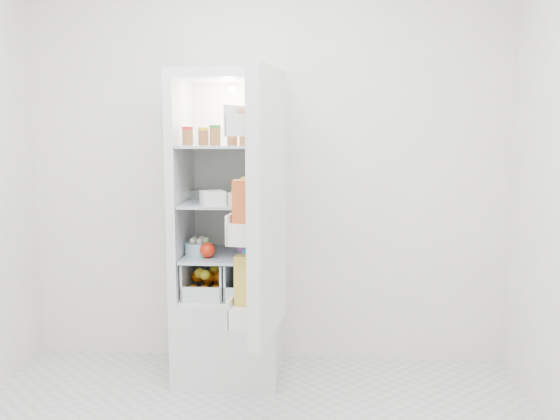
# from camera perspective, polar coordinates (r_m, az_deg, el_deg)

# --- Properties ---
(room_walls) EXTENTS (3.02, 3.02, 2.61)m
(room_walls) POSITION_cam_1_polar(r_m,az_deg,el_deg) (2.41, -4.53, 9.89)
(room_walls) COLOR silver
(room_walls) RESTS_ON ground
(refrigerator) EXTENTS (0.60, 0.60, 1.80)m
(refrigerator) POSITION_cam_1_polar(r_m,az_deg,el_deg) (3.77, -4.59, -5.01)
(refrigerator) COLOR silver
(refrigerator) RESTS_ON ground
(shelf_low) EXTENTS (0.49, 0.53, 0.01)m
(shelf_low) POSITION_cam_1_polar(r_m,az_deg,el_deg) (3.69, -4.75, -4.09)
(shelf_low) COLOR #A2B4BE
(shelf_low) RESTS_ON refrigerator
(shelf_mid) EXTENTS (0.49, 0.53, 0.02)m
(shelf_mid) POSITION_cam_1_polar(r_m,az_deg,el_deg) (3.64, -4.80, 0.69)
(shelf_mid) COLOR #A2B4BE
(shelf_mid) RESTS_ON refrigerator
(shelf_top) EXTENTS (0.49, 0.53, 0.02)m
(shelf_top) POSITION_cam_1_polar(r_m,az_deg,el_deg) (3.62, -4.86, 5.88)
(shelf_top) COLOR #A2B4BE
(shelf_top) RESTS_ON refrigerator
(crisper_left) EXTENTS (0.23, 0.46, 0.22)m
(crisper_left) POSITION_cam_1_polar(r_m,az_deg,el_deg) (3.74, -6.59, -6.00)
(crisper_left) COLOR silver
(crisper_left) RESTS_ON refrigerator
(crisper_right) EXTENTS (0.23, 0.46, 0.22)m
(crisper_right) POSITION_cam_1_polar(r_m,az_deg,el_deg) (3.71, -2.84, -6.09)
(crisper_right) COLOR silver
(crisper_right) RESTS_ON refrigerator
(condiment_jars) EXTENTS (0.46, 0.16, 0.08)m
(condiment_jars) POSITION_cam_1_polar(r_m,az_deg,el_deg) (3.50, -5.16, 6.63)
(condiment_jars) COLOR #B21919
(condiment_jars) RESTS_ON shelf_top
(squeeze_bottle) EXTENTS (0.06, 0.06, 0.16)m
(squeeze_bottle) POSITION_cam_1_polar(r_m,az_deg,el_deg) (3.68, -1.72, 7.30)
(squeeze_bottle) COLOR white
(squeeze_bottle) RESTS_ON shelf_top
(tub_white) EXTENTS (0.16, 0.16, 0.08)m
(tub_white) POSITION_cam_1_polar(r_m,az_deg,el_deg) (3.45, -6.16, 1.08)
(tub_white) COLOR white
(tub_white) RESTS_ON shelf_mid
(tub_cream) EXTENTS (0.14, 0.14, 0.07)m
(tub_cream) POSITION_cam_1_polar(r_m,az_deg,el_deg) (3.48, -3.57, 1.07)
(tub_cream) COLOR white
(tub_cream) RESTS_ON shelf_mid
(tin_red) EXTENTS (0.10, 0.10, 0.06)m
(tin_red) POSITION_cam_1_polar(r_m,az_deg,el_deg) (3.45, -3.29, 0.96)
(tin_red) COLOR red
(tin_red) RESTS_ON shelf_mid
(foil_tray) EXTENTS (0.19, 0.15, 0.04)m
(foil_tray) POSITION_cam_1_polar(r_m,az_deg,el_deg) (3.84, -6.73, 1.47)
(foil_tray) COLOR silver
(foil_tray) RESTS_ON shelf_mid
(tub_green) EXTENTS (0.11, 0.15, 0.08)m
(tub_green) POSITION_cam_1_polar(r_m,az_deg,el_deg) (3.70, -3.56, 1.53)
(tub_green) COLOR #408C3F
(tub_green) RESTS_ON shelf_mid
(red_cabbage) EXTENTS (0.19, 0.19, 0.19)m
(red_cabbage) POSITION_cam_1_polar(r_m,az_deg,el_deg) (3.59, -2.72, -2.77)
(red_cabbage) COLOR #602263
(red_cabbage) RESTS_ON shelf_low
(bell_pepper) EXTENTS (0.09, 0.09, 0.09)m
(bell_pepper) POSITION_cam_1_polar(r_m,az_deg,el_deg) (3.58, -6.65, -3.66)
(bell_pepper) COLOR red
(bell_pepper) RESTS_ON shelf_low
(mushroom_bowl) EXTENTS (0.20, 0.20, 0.07)m
(mushroom_bowl) POSITION_cam_1_polar(r_m,az_deg,el_deg) (3.66, -7.45, -3.53)
(mushroom_bowl) COLOR #92C0DA
(mushroom_bowl) RESTS_ON shelf_low
(citrus_pile) EXTENTS (0.20, 0.31, 0.16)m
(citrus_pile) POSITION_cam_1_polar(r_m,az_deg,el_deg) (3.73, -6.63, -6.45)
(citrus_pile) COLOR orange
(citrus_pile) RESTS_ON refrigerator
(veg_pile) EXTENTS (0.16, 0.30, 0.10)m
(veg_pile) POSITION_cam_1_polar(r_m,az_deg,el_deg) (3.72, -2.76, -6.80)
(veg_pile) COLOR #1C4F1A
(veg_pile) RESTS_ON refrigerator
(fridge_door) EXTENTS (0.24, 0.60, 1.30)m
(fridge_door) POSITION_cam_1_polar(r_m,az_deg,el_deg) (3.04, -1.61, 0.10)
(fridge_door) COLOR silver
(fridge_door) RESTS_ON refrigerator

